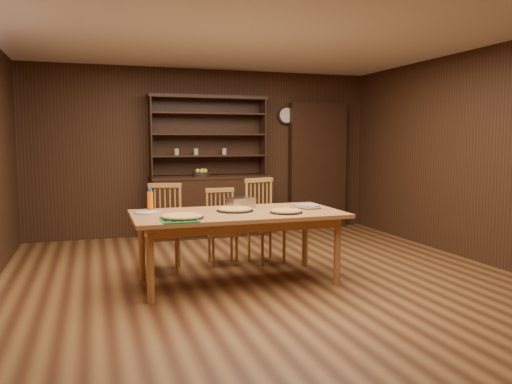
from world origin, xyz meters
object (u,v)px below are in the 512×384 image
object	(u,v)px
china_hutch	(210,198)
chair_right	(263,218)
chair_left	(164,224)
juice_bottle	(150,200)
chair_center	(221,224)
dining_table	(238,219)

from	to	relation	value
china_hutch	chair_right	size ratio (longest dim) A/B	2.12
chair_left	juice_bottle	xyz separation A→B (m)	(-0.20, -0.43, 0.34)
chair_left	juice_bottle	world-z (taller)	chair_left
chair_left	chair_center	world-z (taller)	chair_left
dining_table	chair_right	xyz separation A→B (m)	(0.56, 0.82, -0.14)
chair_right	juice_bottle	size ratio (longest dim) A/B	4.34
dining_table	chair_left	world-z (taller)	chair_left
dining_table	juice_bottle	xyz separation A→B (m)	(-0.85, 0.37, 0.18)
dining_table	chair_left	bearing A→B (deg)	129.09
china_hutch	chair_center	world-z (taller)	china_hutch
juice_bottle	chair_center	bearing A→B (deg)	29.63
china_hutch	chair_left	bearing A→B (deg)	-117.68
dining_table	chair_center	bearing A→B (deg)	86.80
china_hutch	juice_bottle	world-z (taller)	china_hutch
chair_right	dining_table	bearing A→B (deg)	-139.11
china_hutch	dining_table	distance (m)	2.65
china_hutch	dining_table	world-z (taller)	china_hutch
chair_left	juice_bottle	distance (m)	0.58
dining_table	juice_bottle	size ratio (longest dim) A/B	9.13
china_hutch	chair_center	xyz separation A→B (m)	(-0.26, -1.75, -0.12)
chair_left	chair_right	bearing A→B (deg)	15.81
dining_table	chair_left	xyz separation A→B (m)	(-0.65, 0.80, -0.16)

